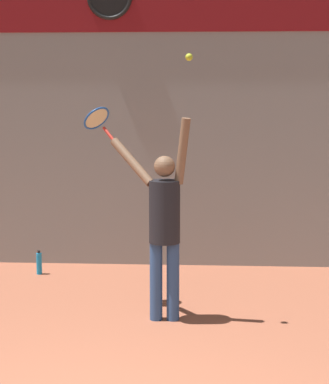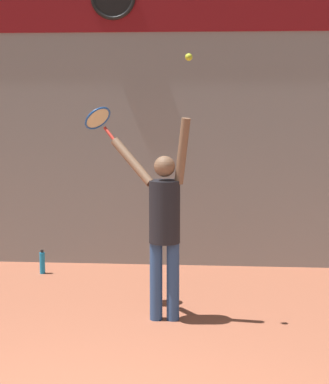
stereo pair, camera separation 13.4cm
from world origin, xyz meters
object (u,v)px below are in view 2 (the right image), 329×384
object	(u,v)px
tennis_player	(164,220)
tennis_ball	(189,57)
tennis_racket	(99,120)
water_bottle	(42,263)

from	to	relation	value
tennis_player	tennis_ball	xyz separation A→B (m)	(0.25, -0.11, 1.62)
tennis_racket	tennis_ball	bearing A→B (deg)	-31.33
tennis_player	tennis_racket	bearing A→B (deg)	146.39
tennis_ball	water_bottle	distance (m)	3.67
tennis_racket	water_bottle	world-z (taller)	tennis_racket
tennis_player	water_bottle	size ratio (longest dim) A/B	6.68
tennis_player	water_bottle	world-z (taller)	tennis_player
tennis_player	tennis_racket	distance (m)	1.33
tennis_racket	water_bottle	xyz separation A→B (m)	(-0.97, 1.21, -1.89)
tennis_ball	tennis_player	bearing A→B (deg)	156.08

